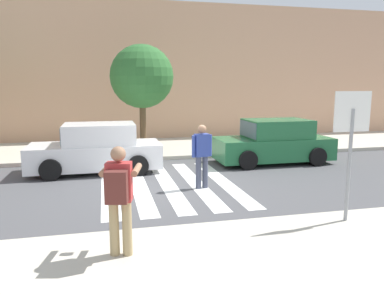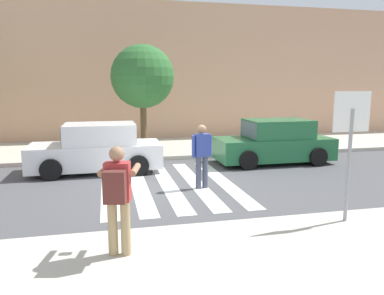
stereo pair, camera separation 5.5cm
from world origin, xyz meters
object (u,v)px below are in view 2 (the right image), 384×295
Objects in this scene: parked_car_white at (97,149)px; parked_car_green at (274,143)px; stop_sign at (351,128)px; pedestrian_crossing at (202,153)px; photographer_with_backpack at (118,192)px; street_tree_center at (143,77)px.

parked_car_green is at bearing -0.00° from parked_car_white.
stop_sign reaches higher than pedestrian_crossing.
photographer_with_backpack is at bearing -120.76° from pedestrian_crossing.
street_tree_center reaches higher than stop_sign.
street_tree_center is at bearing 81.84° from photographer_with_backpack.
street_tree_center reaches higher than pedestrian_crossing.
photographer_with_backpack is (-4.36, -0.56, -0.80)m from stop_sign.
parked_car_white is at bearing 128.75° from stop_sign.
parked_car_green is (5.68, 6.56, -0.44)m from photographer_with_backpack.
parked_car_white is (-0.45, 6.56, -0.44)m from photographer_with_backpack.
parked_car_white is at bearing 93.93° from photographer_with_backpack.
photographer_with_backpack is at bearing -98.16° from street_tree_center.
stop_sign is at bearing -58.64° from pedestrian_crossing.
parked_car_white is at bearing -127.61° from street_tree_center.
stop_sign reaches higher than parked_car_green.
parked_car_green is 5.46m from street_tree_center.
photographer_with_backpack is 4.55m from pedestrian_crossing.
photographer_with_backpack is 6.59m from parked_car_white.
parked_car_white is 6.13m from parked_car_green.
parked_car_white and parked_car_green have the same top height.
stop_sign is 8.85m from street_tree_center.
stop_sign is 0.61× the size of parked_car_white.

